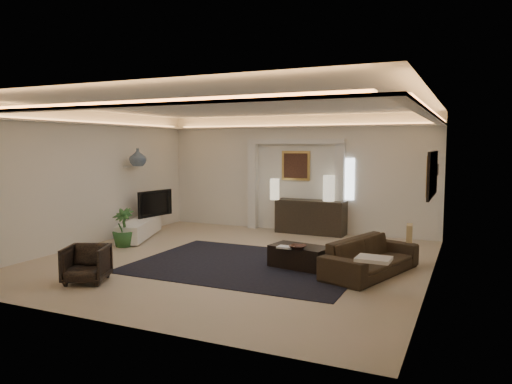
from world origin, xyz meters
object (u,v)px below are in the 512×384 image
at_px(coffee_table, 300,256).
at_px(armchair, 86,264).
at_px(sofa, 371,257).
at_px(console, 311,217).

height_order(coffee_table, armchair, armchair).
relative_size(sofa, armchair, 3.13).
xyz_separation_m(console, armchair, (-1.93, -5.51, -0.10)).
bearing_deg(armchair, sofa, 7.42).
bearing_deg(sofa, coffee_table, 112.56).
bearing_deg(coffee_table, sofa, 15.03).
distance_m(console, armchair, 5.84).
bearing_deg(console, sofa, -55.08).
xyz_separation_m(console, sofa, (2.08, -3.16, -0.10)).
relative_size(console, armchair, 2.62).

